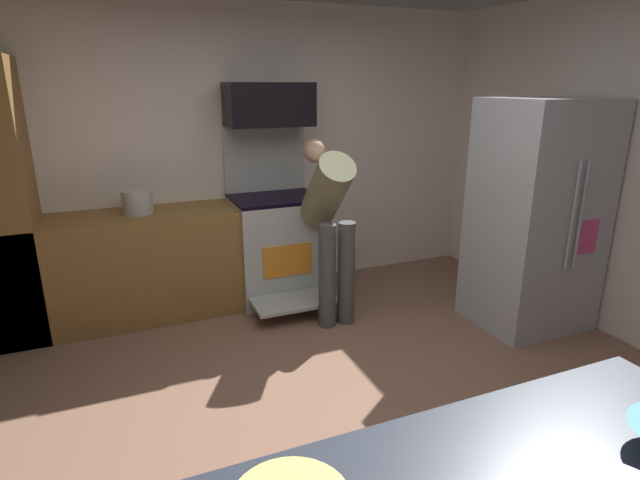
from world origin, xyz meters
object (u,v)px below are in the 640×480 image
(oven_range, at_px, (276,243))
(microwave, at_px, (269,104))
(refrigerator, at_px, (536,216))
(person_cook, at_px, (329,216))
(stock_pot, at_px, (137,202))

(oven_range, distance_m, microwave, 1.23)
(microwave, distance_m, refrigerator, 2.39)
(oven_range, distance_m, refrigerator, 2.22)
(microwave, xyz_separation_m, person_cook, (0.27, -0.69, -0.85))
(refrigerator, bearing_deg, microwave, 141.26)
(person_cook, distance_m, stock_pot, 1.56)
(microwave, bearing_deg, oven_range, -90.00)
(oven_range, relative_size, person_cook, 1.05)
(microwave, height_order, stock_pot, microwave)
(microwave, distance_m, person_cook, 1.13)
(microwave, distance_m, stock_pot, 1.37)
(oven_range, relative_size, refrigerator, 0.86)
(refrigerator, bearing_deg, person_cook, 154.33)
(microwave, xyz_separation_m, stock_pot, (-1.15, -0.08, -0.74))
(oven_range, bearing_deg, refrigerator, -36.84)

